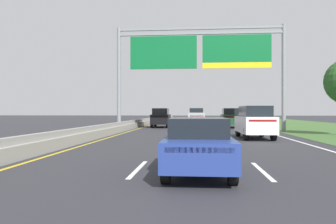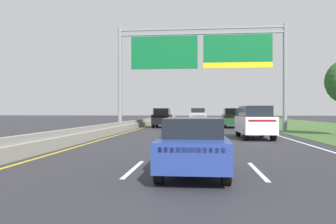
{
  "view_description": "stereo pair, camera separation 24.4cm",
  "coord_description": "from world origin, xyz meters",
  "px_view_note": "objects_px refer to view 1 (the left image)",
  "views": [
    {
      "loc": [
        -0.12,
        0.88,
        1.75
      ],
      "look_at": [
        -1.99,
        23.07,
        1.72
      ],
      "focal_mm": 34.24,
      "sensor_mm": 36.0,
      "label": 1
    },
    {
      "loc": [
        0.12,
        0.9,
        1.75
      ],
      "look_at": [
        -1.99,
        23.07,
        1.72
      ],
      "focal_mm": 34.24,
      "sensor_mm": 36.0,
      "label": 2
    }
  ],
  "objects_px": {
    "car_darkgreen_right_lane_suv": "(230,118)",
    "car_blue_centre_lane_sedan": "(198,144)",
    "pickup_truck_silver": "(196,117)",
    "car_white_right_lane_suv": "(254,122)",
    "car_black_left_lane_suv": "(161,117)",
    "overhead_sign_gantry": "(200,56)"
  },
  "relations": [
    {
      "from": "car_darkgreen_right_lane_suv",
      "to": "car_blue_centre_lane_sedan",
      "type": "height_order",
      "value": "car_darkgreen_right_lane_suv"
    },
    {
      "from": "pickup_truck_silver",
      "to": "car_white_right_lane_suv",
      "type": "height_order",
      "value": "pickup_truck_silver"
    },
    {
      "from": "pickup_truck_silver",
      "to": "car_black_left_lane_suv",
      "type": "distance_m",
      "value": 6.86
    },
    {
      "from": "pickup_truck_silver",
      "to": "overhead_sign_gantry",
      "type": "bearing_deg",
      "value": -178.96
    },
    {
      "from": "pickup_truck_silver",
      "to": "car_darkgreen_right_lane_suv",
      "type": "bearing_deg",
      "value": -146.54
    },
    {
      "from": "overhead_sign_gantry",
      "to": "car_darkgreen_right_lane_suv",
      "type": "bearing_deg",
      "value": 63.15
    },
    {
      "from": "overhead_sign_gantry",
      "to": "car_white_right_lane_suv",
      "type": "height_order",
      "value": "overhead_sign_gantry"
    },
    {
      "from": "pickup_truck_silver",
      "to": "car_blue_centre_lane_sedan",
      "type": "bearing_deg",
      "value": 179.79
    },
    {
      "from": "car_white_right_lane_suv",
      "to": "car_blue_centre_lane_sedan",
      "type": "relative_size",
      "value": 1.08
    },
    {
      "from": "overhead_sign_gantry",
      "to": "car_white_right_lane_suv",
      "type": "distance_m",
      "value": 9.91
    },
    {
      "from": "overhead_sign_gantry",
      "to": "car_white_right_lane_suv",
      "type": "bearing_deg",
      "value": -65.0
    },
    {
      "from": "pickup_truck_silver",
      "to": "car_blue_centre_lane_sedan",
      "type": "height_order",
      "value": "pickup_truck_silver"
    },
    {
      "from": "car_black_left_lane_suv",
      "to": "car_blue_centre_lane_sedan",
      "type": "bearing_deg",
      "value": -172.32
    },
    {
      "from": "overhead_sign_gantry",
      "to": "car_darkgreen_right_lane_suv",
      "type": "relative_size",
      "value": 3.18
    },
    {
      "from": "pickup_truck_silver",
      "to": "car_white_right_lane_suv",
      "type": "xyz_separation_m",
      "value": [
        3.7,
        -19.85,
        0.02
      ]
    },
    {
      "from": "car_black_left_lane_suv",
      "to": "pickup_truck_silver",
      "type": "bearing_deg",
      "value": -35.96
    },
    {
      "from": "pickup_truck_silver",
      "to": "car_black_left_lane_suv",
      "type": "bearing_deg",
      "value": 144.67
    },
    {
      "from": "overhead_sign_gantry",
      "to": "pickup_truck_silver",
      "type": "relative_size",
      "value": 2.79
    },
    {
      "from": "car_white_right_lane_suv",
      "to": "car_darkgreen_right_lane_suv",
      "type": "height_order",
      "value": "same"
    },
    {
      "from": "overhead_sign_gantry",
      "to": "pickup_truck_silver",
      "type": "height_order",
      "value": "overhead_sign_gantry"
    },
    {
      "from": "car_darkgreen_right_lane_suv",
      "to": "car_blue_centre_lane_sedan",
      "type": "distance_m",
      "value": 26.62
    },
    {
      "from": "overhead_sign_gantry",
      "to": "car_blue_centre_lane_sedan",
      "type": "distance_m",
      "value": 20.37
    }
  ]
}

